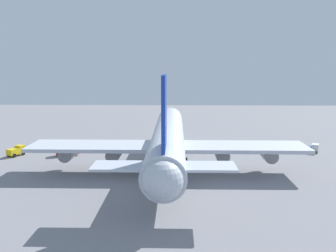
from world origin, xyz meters
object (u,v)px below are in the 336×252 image
(pushback_tractor, at_px, (16,151))
(catering_truck, at_px, (67,151))
(cargo_airplane, at_px, (168,140))
(fuel_truck, at_px, (311,148))
(safety_cone_nose, at_px, (170,141))

(pushback_tractor, bearing_deg, catering_truck, -87.28)
(cargo_airplane, distance_m, pushback_tractor, 37.73)
(cargo_airplane, bearing_deg, fuel_truck, -65.36)
(catering_truck, height_order, safety_cone_nose, catering_truck)
(pushback_tractor, bearing_deg, fuel_truck, -85.62)
(fuel_truck, distance_m, pushback_tractor, 70.75)
(cargo_airplane, height_order, catering_truck, cargo_airplane)
(cargo_airplane, xyz_separation_m, catering_truck, (11.05, 24.06, -4.99))
(safety_cone_nose, bearing_deg, pushback_tractor, 115.72)
(cargo_airplane, height_order, fuel_truck, cargo_airplane)
(cargo_airplane, bearing_deg, catering_truck, 65.34)
(cargo_airplane, height_order, safety_cone_nose, cargo_airplane)
(catering_truck, distance_m, fuel_truck, 58.90)
(catering_truck, bearing_deg, pushback_tractor, 92.72)
(pushback_tractor, bearing_deg, safety_cone_nose, -64.28)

